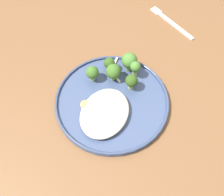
% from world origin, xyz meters
% --- Properties ---
extents(ground, '(6.00, 6.00, 0.00)m').
position_xyz_m(ground, '(0.00, 0.00, 0.00)').
color(ground, '#47423D').
extents(wooden_dining_table, '(1.40, 1.00, 0.74)m').
position_xyz_m(wooden_dining_table, '(0.00, 0.00, 0.66)').
color(wooden_dining_table, brown).
rests_on(wooden_dining_table, ground).
extents(dinner_plate, '(0.29, 0.29, 0.02)m').
position_xyz_m(dinner_plate, '(0.01, -0.04, 0.75)').
color(dinner_plate, '#38476B').
rests_on(dinner_plate, wooden_dining_table).
extents(noodle_bed, '(0.14, 0.11, 0.03)m').
position_xyz_m(noodle_bed, '(-0.04, -0.04, 0.76)').
color(noodle_bed, beige).
rests_on(noodle_bed, dinner_plate).
extents(seared_scallop_large_seared, '(0.02, 0.02, 0.02)m').
position_xyz_m(seared_scallop_large_seared, '(-0.04, -0.08, 0.76)').
color(seared_scallop_large_seared, '#DBB77A').
rests_on(seared_scallop_large_seared, dinner_plate).
extents(seared_scallop_front_small, '(0.03, 0.03, 0.01)m').
position_xyz_m(seared_scallop_front_small, '(-0.02, -0.02, 0.76)').
color(seared_scallop_front_small, '#DBB77A').
rests_on(seared_scallop_front_small, dinner_plate).
extents(seared_scallop_center_golden, '(0.03, 0.03, 0.01)m').
position_xyz_m(seared_scallop_center_golden, '(-0.08, -0.03, 0.76)').
color(seared_scallop_center_golden, '#DBB77A').
rests_on(seared_scallop_center_golden, dinner_plate).
extents(seared_scallop_right_edge, '(0.03, 0.03, 0.01)m').
position_xyz_m(seared_scallop_right_edge, '(-0.05, -0.03, 0.76)').
color(seared_scallop_right_edge, '#E5C689').
rests_on(seared_scallop_right_edge, dinner_plate).
extents(seared_scallop_tiny_bay, '(0.02, 0.02, 0.02)m').
position_xyz_m(seared_scallop_tiny_bay, '(-0.04, 0.01, 0.76)').
color(seared_scallop_tiny_bay, '#DBB77A').
rests_on(seared_scallop_tiny_bay, dinner_plate).
extents(seared_scallop_tilted_round, '(0.03, 0.03, 0.01)m').
position_xyz_m(seared_scallop_tilted_round, '(-0.03, -0.04, 0.76)').
color(seared_scallop_tilted_round, '#E5C689').
rests_on(seared_scallop_tilted_round, dinner_plate).
extents(seared_scallop_left_edge, '(0.04, 0.04, 0.01)m').
position_xyz_m(seared_scallop_left_edge, '(-0.07, -0.07, 0.76)').
color(seared_scallop_left_edge, '#E5C689').
rests_on(seared_scallop_left_edge, dinner_plate).
extents(broccoli_floret_near_rim, '(0.03, 0.03, 0.05)m').
position_xyz_m(broccoli_floret_near_rim, '(0.10, -0.06, 0.78)').
color(broccoli_floret_near_rim, '#89A356').
rests_on(broccoli_floret_near_rim, dinner_plate).
extents(broccoli_floret_small_sprig, '(0.03, 0.03, 0.05)m').
position_xyz_m(broccoli_floret_small_sprig, '(0.04, 0.03, 0.78)').
color(broccoli_floret_small_sprig, '#89A356').
rests_on(broccoli_floret_small_sprig, dinner_plate).
extents(broccoli_floret_right_tilted, '(0.04, 0.04, 0.05)m').
position_xyz_m(broccoli_floret_right_tilted, '(0.07, -0.02, 0.78)').
color(broccoli_floret_right_tilted, '#89A356').
rests_on(broccoli_floret_right_tilted, dinner_plate).
extents(broccoli_floret_beside_noodles, '(0.03, 0.03, 0.05)m').
position_xyz_m(broccoli_floret_beside_noodles, '(0.06, -0.07, 0.78)').
color(broccoli_floret_beside_noodles, '#89A356').
rests_on(broccoli_floret_beside_noodles, dinner_plate).
extents(broccoli_floret_left_leaning, '(0.03, 0.03, 0.04)m').
position_xyz_m(broccoli_floret_left_leaning, '(0.09, 0.01, 0.78)').
color(broccoli_floret_left_leaning, '#7A994C').
rests_on(broccoli_floret_left_leaning, dinner_plate).
extents(broccoli_floret_tall_stalk, '(0.04, 0.04, 0.06)m').
position_xyz_m(broccoli_floret_tall_stalk, '(0.12, -0.04, 0.78)').
color(broccoli_floret_tall_stalk, '#7A994C').
rests_on(broccoli_floret_tall_stalk, dinner_plate).
extents(onion_sliver_long_sliver, '(0.06, 0.01, 0.00)m').
position_xyz_m(onion_sliver_long_sliver, '(0.11, 0.00, 0.75)').
color(onion_sliver_long_sliver, silver).
rests_on(onion_sliver_long_sliver, dinner_plate).
extents(onion_sliver_pale_crescent, '(0.04, 0.02, 0.00)m').
position_xyz_m(onion_sliver_pale_crescent, '(0.02, -0.04, 0.75)').
color(onion_sliver_pale_crescent, silver).
rests_on(onion_sliver_pale_crescent, dinner_plate).
extents(onion_sliver_short_strip, '(0.04, 0.05, 0.00)m').
position_xyz_m(onion_sliver_short_strip, '(0.08, -0.01, 0.75)').
color(onion_sliver_short_strip, silver).
rests_on(onion_sliver_short_strip, dinner_plate).
extents(dinner_fork, '(0.10, 0.17, 0.00)m').
position_xyz_m(dinner_fork, '(0.36, -0.09, 0.74)').
color(dinner_fork, silver).
rests_on(dinner_fork, wooden_dining_table).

